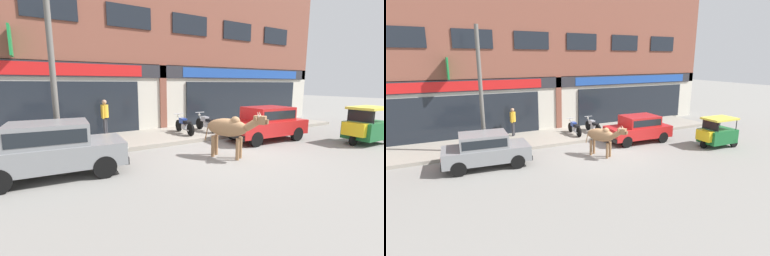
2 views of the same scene
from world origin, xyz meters
TOP-DOWN VIEW (x-y plane):
  - ground_plane at (0.00, 0.00)m, footprint 90.00×90.00m
  - sidewalk at (0.00, 3.87)m, footprint 19.00×3.34m
  - shop_building at (-0.00, 5.80)m, footprint 23.00×1.40m
  - cow at (-0.25, -0.23)m, footprint 1.30×1.93m
  - car_0 at (2.83, 1.06)m, footprint 3.68×1.78m
  - car_1 at (-5.37, 0.79)m, footprint 3.70×1.85m
  - auto_rickshaw at (5.91, -1.49)m, footprint 2.01×1.22m
  - motorcycle_0 at (0.15, 3.54)m, footprint 0.52×1.81m
  - motorcycle_1 at (1.38, 3.54)m, footprint 0.52×1.81m
  - pedestrian at (-3.13, 4.82)m, footprint 0.32×0.43m
  - utility_pole at (-5.12, 2.50)m, footprint 0.18×0.18m

SIDE VIEW (x-z plane):
  - ground_plane at x=0.00m, z-range 0.00..0.00m
  - sidewalk at x=0.00m, z-range 0.00..0.16m
  - motorcycle_0 at x=0.15m, z-range 0.11..0.99m
  - motorcycle_1 at x=1.38m, z-range 0.11..0.99m
  - auto_rickshaw at x=5.91m, z-range -0.10..1.42m
  - car_0 at x=2.83m, z-range 0.08..1.54m
  - car_1 at x=-5.37m, z-range 0.08..1.54m
  - cow at x=-0.25m, z-range 0.20..1.81m
  - pedestrian at x=-3.13m, z-range 0.35..1.95m
  - utility_pole at x=-5.12m, z-range 0.16..5.96m
  - shop_building at x=0.00m, z-range -0.22..8.96m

